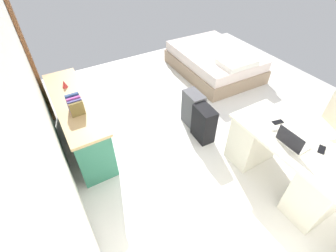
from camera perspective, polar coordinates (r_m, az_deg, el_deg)
The scene contains 15 objects.
ground_plane at distance 4.11m, azimuth 9.15°, elevation 0.17°, with size 5.85×5.85×0.00m, color silver.
wall_back at distance 2.62m, azimuth -29.53°, elevation 6.89°, with size 4.85×0.10×2.85m, color white.
door_wooden at distance 4.48m, azimuth -29.84°, elevation 14.50°, with size 0.88×0.05×2.04m, color brown.
desk at distance 3.33m, azimuth 25.47°, elevation -7.29°, with size 1.44×0.66×0.76m.
office_chair at distance 3.94m, azimuth 32.19°, elevation -1.12°, with size 0.60×0.60×0.94m.
credenza at distance 3.77m, azimuth -20.09°, elevation 0.92°, with size 1.80×0.48×0.77m.
bed at distance 5.48m, azimuth 10.78°, elevation 14.59°, with size 1.94×1.46×0.58m.
suitcase_black at distance 3.70m, azimuth 8.33°, elevation 0.54°, with size 0.36×0.22×0.56m, color black.
suitcase_spare_grey at distance 3.93m, azimuth 5.85°, elevation 3.97°, with size 0.36×0.22×0.59m, color #4C4C51.
laptop at distance 2.99m, azimuth 26.97°, elevation -3.22°, with size 0.31×0.22×0.21m.
computer_mouse at distance 3.13m, azimuth 23.68°, elevation -0.54°, with size 0.06×0.10×0.03m, color white.
cell_phone_near_laptop at distance 3.12m, azimuth 32.29°, elevation -4.66°, with size 0.07×0.14×0.01m, color black.
cell_phone_by_mouse at distance 3.25m, azimuth 24.30°, elevation 0.86°, with size 0.07×0.14×0.01m, color black.
book_row at distance 3.26m, azimuth -20.85°, elevation 4.60°, with size 0.19×0.17×0.22m.
figurine_small at distance 3.84m, azimuth -23.09°, elevation 9.04°, with size 0.08×0.08×0.11m, color red.
Camera 1 is at (-2.28, 2.09, 2.71)m, focal length 26.06 mm.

